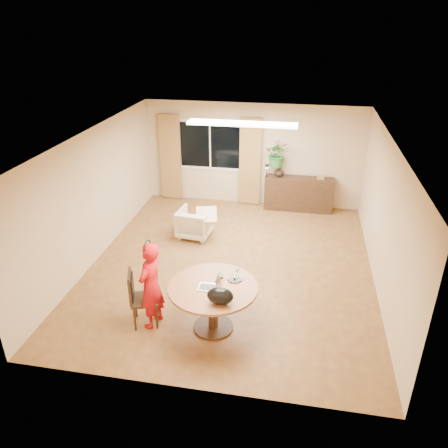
% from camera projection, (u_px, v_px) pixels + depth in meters
% --- Properties ---
extents(floor, '(6.50, 6.50, 0.00)m').
position_uv_depth(floor, '(231.00, 265.00, 8.76)').
color(floor, brown).
rests_on(floor, ground).
extents(ceiling, '(6.50, 6.50, 0.00)m').
position_uv_depth(ceiling, '(232.00, 137.00, 7.62)').
color(ceiling, white).
rests_on(ceiling, wall_back).
extents(wall_back, '(5.50, 0.00, 5.50)m').
position_uv_depth(wall_back, '(253.00, 155.00, 11.06)').
color(wall_back, tan).
rests_on(wall_back, floor).
extents(wall_left, '(0.00, 6.50, 6.50)m').
position_uv_depth(wall_left, '(95.00, 195.00, 8.64)').
color(wall_left, tan).
rests_on(wall_left, floor).
extents(wall_right, '(0.00, 6.50, 6.50)m').
position_uv_depth(wall_right, '(384.00, 217.00, 7.74)').
color(wall_right, tan).
rests_on(wall_right, floor).
extents(window, '(1.70, 0.03, 1.30)m').
position_uv_depth(window, '(210.00, 145.00, 11.14)').
color(window, white).
rests_on(window, wall_back).
extents(curtain_left, '(0.55, 0.08, 2.25)m').
position_uv_depth(curtain_left, '(170.00, 157.00, 11.40)').
color(curtain_left, brown).
rests_on(curtain_left, wall_back).
extents(curtain_right, '(0.55, 0.08, 2.25)m').
position_uv_depth(curtain_right, '(250.00, 162.00, 11.05)').
color(curtain_right, brown).
rests_on(curtain_right, wall_back).
extents(ceiling_panel, '(2.20, 0.35, 0.05)m').
position_uv_depth(ceiling_panel, '(242.00, 124.00, 8.69)').
color(ceiling_panel, white).
rests_on(ceiling_panel, ceiling).
extents(dining_table, '(1.39, 1.39, 0.79)m').
position_uv_depth(dining_table, '(213.00, 295.00, 6.76)').
color(dining_table, brown).
rests_on(dining_table, floor).
extents(dining_chair, '(0.57, 0.55, 0.97)m').
position_uv_depth(dining_chair, '(145.00, 298.00, 6.93)').
color(dining_chair, black).
rests_on(dining_chair, floor).
extents(child, '(0.60, 0.46, 1.47)m').
position_uv_depth(child, '(151.00, 286.00, 6.80)').
color(child, '#BA2C0E').
rests_on(child, floor).
extents(laptop, '(0.34, 0.23, 0.22)m').
position_uv_depth(laptop, '(208.00, 282.00, 6.60)').
color(laptop, '#B7B7BC').
rests_on(laptop, dining_table).
extents(tumbler, '(0.08, 0.08, 0.10)m').
position_uv_depth(tumbler, '(221.00, 275.00, 6.87)').
color(tumbler, white).
rests_on(tumbler, dining_table).
extents(wine_glass, '(0.09, 0.09, 0.21)m').
position_uv_depth(wine_glass, '(237.00, 274.00, 6.80)').
color(wine_glass, white).
rests_on(wine_glass, dining_table).
extents(pot_lid, '(0.26, 0.26, 0.04)m').
position_uv_depth(pot_lid, '(235.00, 279.00, 6.84)').
color(pot_lid, white).
rests_on(pot_lid, dining_table).
extents(handbag, '(0.42, 0.29, 0.26)m').
position_uv_depth(handbag, '(220.00, 296.00, 6.23)').
color(handbag, black).
rests_on(handbag, dining_table).
extents(armchair, '(0.78, 0.80, 0.66)m').
position_uv_depth(armchair, '(195.00, 223.00, 9.75)').
color(armchair, '#C5B09C').
rests_on(armchair, floor).
extents(throw, '(0.56, 0.64, 0.03)m').
position_uv_depth(throw, '(206.00, 211.00, 9.48)').
color(throw, beige).
rests_on(throw, armchair).
extents(sideboard, '(1.71, 0.42, 0.85)m').
position_uv_depth(sideboard, '(299.00, 194.00, 11.03)').
color(sideboard, black).
rests_on(sideboard, floor).
extents(vase, '(0.26, 0.26, 0.25)m').
position_uv_depth(vase, '(279.00, 172.00, 10.88)').
color(vase, black).
rests_on(vase, sideboard).
extents(bouquet, '(0.60, 0.52, 0.66)m').
position_uv_depth(bouquet, '(278.00, 154.00, 10.69)').
color(bouquet, '#276828').
rests_on(bouquet, vase).
extents(book_stack, '(0.21, 0.18, 0.07)m').
position_uv_depth(book_stack, '(321.00, 178.00, 10.75)').
color(book_stack, brown).
rests_on(book_stack, sideboard).
extents(desk_lamp, '(0.16, 0.16, 0.32)m').
position_uv_depth(desk_lamp, '(267.00, 170.00, 10.87)').
color(desk_lamp, black).
rests_on(desk_lamp, sideboard).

